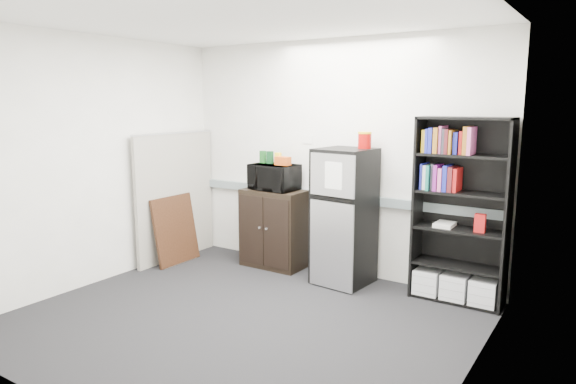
% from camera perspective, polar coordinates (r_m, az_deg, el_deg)
% --- Properties ---
extents(floor, '(4.00, 4.00, 0.00)m').
position_cam_1_polar(floor, '(4.91, -5.14, -13.95)').
color(floor, black).
rests_on(floor, ground).
extents(wall_back, '(4.00, 0.02, 2.70)m').
position_cam_1_polar(wall_back, '(6.00, 5.06, 3.80)').
color(wall_back, silver).
rests_on(wall_back, floor).
extents(wall_right, '(0.02, 3.50, 2.70)m').
position_cam_1_polar(wall_right, '(3.66, 19.94, -0.66)').
color(wall_right, silver).
rests_on(wall_right, floor).
extents(wall_left, '(0.02, 3.50, 2.70)m').
position_cam_1_polar(wall_left, '(5.98, -20.61, 3.19)').
color(wall_left, silver).
rests_on(wall_left, floor).
extents(ceiling, '(4.00, 3.50, 0.02)m').
position_cam_1_polar(ceiling, '(4.55, -5.69, 18.91)').
color(ceiling, white).
rests_on(ceiling, wall_back).
extents(electrical_raceway, '(3.92, 0.05, 0.10)m').
position_cam_1_polar(electrical_raceway, '(6.04, 4.86, -0.47)').
color(electrical_raceway, gray).
rests_on(electrical_raceway, wall_back).
extents(wall_note, '(0.14, 0.00, 0.10)m').
position_cam_1_polar(wall_note, '(6.15, 2.17, 5.85)').
color(wall_note, white).
rests_on(wall_note, wall_back).
extents(bookshelf, '(0.90, 0.34, 1.85)m').
position_cam_1_polar(bookshelf, '(5.35, 18.64, -2.17)').
color(bookshelf, black).
rests_on(bookshelf, floor).
extents(cubicle_partition, '(0.06, 1.30, 1.62)m').
position_cam_1_polar(cubicle_partition, '(6.68, -12.36, -0.43)').
color(cubicle_partition, gray).
rests_on(cubicle_partition, floor).
extents(cabinet, '(0.76, 0.50, 0.95)m').
position_cam_1_polar(cabinet, '(6.28, -1.46, -4.00)').
color(cabinet, black).
rests_on(cabinet, floor).
extents(microwave, '(0.57, 0.40, 0.31)m').
position_cam_1_polar(microwave, '(6.15, -1.57, 1.67)').
color(microwave, black).
rests_on(microwave, cabinet).
extents(snack_box_a, '(0.08, 0.06, 0.15)m').
position_cam_1_polar(snack_box_a, '(6.25, -2.81, 3.91)').
color(snack_box_a, '#18541D').
rests_on(snack_box_a, microwave).
extents(snack_box_b, '(0.07, 0.05, 0.15)m').
position_cam_1_polar(snack_box_b, '(6.19, -2.01, 3.86)').
color(snack_box_b, '#0C3818').
rests_on(snack_box_b, microwave).
extents(snack_box_c, '(0.07, 0.05, 0.14)m').
position_cam_1_polar(snack_box_c, '(6.13, -1.12, 3.75)').
color(snack_box_c, yellow).
rests_on(snack_box_c, microwave).
extents(snack_bag, '(0.18, 0.11, 0.10)m').
position_cam_1_polar(snack_bag, '(6.03, -0.59, 3.47)').
color(snack_bag, '#BA4612').
rests_on(snack_bag, microwave).
extents(refrigerator, '(0.61, 0.64, 1.50)m').
position_cam_1_polar(refrigerator, '(5.66, 6.23, -2.75)').
color(refrigerator, black).
rests_on(refrigerator, floor).
extents(coffee_can, '(0.15, 0.15, 0.20)m').
position_cam_1_polar(coffee_can, '(5.59, 8.52, 5.82)').
color(coffee_can, '#9F0907').
rests_on(coffee_can, refrigerator).
extents(framed_poster, '(0.18, 0.66, 0.84)m').
position_cam_1_polar(framed_poster, '(6.56, -12.39, -4.09)').
color(framed_poster, black).
rests_on(framed_poster, floor).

